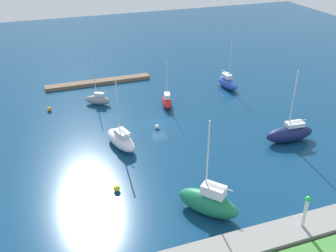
{
  "coord_description": "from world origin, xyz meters",
  "views": [
    {
      "loc": [
        16.63,
        51.36,
        28.87
      ],
      "look_at": [
        0.0,
        4.16,
        1.5
      ],
      "focal_mm": 40.73,
      "sensor_mm": 36.0,
      "label": 1
    }
  ],
  "objects_px": {
    "sailboat_green_center_basin": "(208,202)",
    "sailboat_navy_lone_north": "(290,133)",
    "mooring_buoy_orange": "(49,109)",
    "mooring_buoy_white": "(157,127)",
    "sailboat_red_by_breakwater": "(167,101)",
    "harbor_beacon": "(306,209)",
    "sailboat_gray_far_north": "(98,100)",
    "pier_dock": "(99,82)",
    "mooring_buoy_yellow": "(117,188)",
    "sailboat_blue_west_end": "(228,83)",
    "sailboat_white_off_beacon": "(121,139)"
  },
  "relations": [
    {
      "from": "pier_dock",
      "to": "mooring_buoy_white",
      "type": "xyz_separation_m",
      "value": [
        -5.23,
        21.37,
        0.01
      ]
    },
    {
      "from": "mooring_buoy_white",
      "to": "mooring_buoy_orange",
      "type": "xyz_separation_m",
      "value": [
        15.38,
        -11.85,
        0.04
      ]
    },
    {
      "from": "sailboat_red_by_breakwater",
      "to": "mooring_buoy_yellow",
      "type": "relative_size",
      "value": 10.2
    },
    {
      "from": "mooring_buoy_orange",
      "to": "sailboat_green_center_basin",
      "type": "bearing_deg",
      "value": 114.63
    },
    {
      "from": "sailboat_gray_far_north",
      "to": "mooring_buoy_white",
      "type": "height_order",
      "value": "sailboat_gray_far_north"
    },
    {
      "from": "sailboat_gray_far_north",
      "to": "mooring_buoy_yellow",
      "type": "bearing_deg",
      "value": 114.27
    },
    {
      "from": "mooring_buoy_orange",
      "to": "sailboat_blue_west_end",
      "type": "bearing_deg",
      "value": 178.51
    },
    {
      "from": "sailboat_white_off_beacon",
      "to": "mooring_buoy_yellow",
      "type": "relative_size",
      "value": 13.11
    },
    {
      "from": "sailboat_gray_far_north",
      "to": "mooring_buoy_orange",
      "type": "bearing_deg",
      "value": 29.16
    },
    {
      "from": "mooring_buoy_yellow",
      "to": "mooring_buoy_orange",
      "type": "bearing_deg",
      "value": -76.39
    },
    {
      "from": "pier_dock",
      "to": "sailboat_gray_far_north",
      "type": "relative_size",
      "value": 2.34
    },
    {
      "from": "sailboat_red_by_breakwater",
      "to": "sailboat_green_center_basin",
      "type": "relative_size",
      "value": 0.7
    },
    {
      "from": "sailboat_navy_lone_north",
      "to": "mooring_buoy_orange",
      "type": "bearing_deg",
      "value": -30.76
    },
    {
      "from": "harbor_beacon",
      "to": "sailboat_green_center_basin",
      "type": "bearing_deg",
      "value": -40.28
    },
    {
      "from": "sailboat_red_by_breakwater",
      "to": "sailboat_white_off_beacon",
      "type": "height_order",
      "value": "sailboat_white_off_beacon"
    },
    {
      "from": "mooring_buoy_white",
      "to": "mooring_buoy_yellow",
      "type": "relative_size",
      "value": 0.86
    },
    {
      "from": "harbor_beacon",
      "to": "mooring_buoy_white",
      "type": "relative_size",
      "value": 5.45
    },
    {
      "from": "mooring_buoy_white",
      "to": "sailboat_red_by_breakwater",
      "type": "bearing_deg",
      "value": -120.07
    },
    {
      "from": "pier_dock",
      "to": "sailboat_navy_lone_north",
      "type": "xyz_separation_m",
      "value": [
        -22.37,
        31.39,
        1.0
      ]
    },
    {
      "from": "harbor_beacon",
      "to": "sailboat_white_off_beacon",
      "type": "bearing_deg",
      "value": -60.24
    },
    {
      "from": "sailboat_blue_west_end",
      "to": "mooring_buoy_white",
      "type": "xyz_separation_m",
      "value": [
        17.87,
        10.98,
        -0.75
      ]
    },
    {
      "from": "sailboat_navy_lone_north",
      "to": "sailboat_gray_far_north",
      "type": "relative_size",
      "value": 1.25
    },
    {
      "from": "sailboat_white_off_beacon",
      "to": "mooring_buoy_white",
      "type": "relative_size",
      "value": 15.18
    },
    {
      "from": "mooring_buoy_white",
      "to": "mooring_buoy_yellow",
      "type": "height_order",
      "value": "mooring_buoy_yellow"
    },
    {
      "from": "sailboat_green_center_basin",
      "to": "sailboat_navy_lone_north",
      "type": "bearing_deg",
      "value": -100.65
    },
    {
      "from": "pier_dock",
      "to": "harbor_beacon",
      "type": "distance_m",
      "value": 49.66
    },
    {
      "from": "mooring_buoy_orange",
      "to": "mooring_buoy_white",
      "type": "bearing_deg",
      "value": 142.4
    },
    {
      "from": "pier_dock",
      "to": "sailboat_green_center_basin",
      "type": "xyz_separation_m",
      "value": [
        -4.6,
        41.68,
        1.25
      ]
    },
    {
      "from": "sailboat_blue_west_end",
      "to": "mooring_buoy_orange",
      "type": "relative_size",
      "value": 12.55
    },
    {
      "from": "pier_dock",
      "to": "sailboat_gray_far_north",
      "type": "xyz_separation_m",
      "value": [
        1.82,
        9.57,
        0.63
      ]
    },
    {
      "from": "sailboat_blue_west_end",
      "to": "mooring_buoy_yellow",
      "type": "bearing_deg",
      "value": -52.28
    },
    {
      "from": "mooring_buoy_yellow",
      "to": "sailboat_gray_far_north",
      "type": "bearing_deg",
      "value": -95.23
    },
    {
      "from": "sailboat_green_center_basin",
      "to": "mooring_buoy_white",
      "type": "bearing_deg",
      "value": -42.51
    },
    {
      "from": "sailboat_red_by_breakwater",
      "to": "sailboat_blue_west_end",
      "type": "xyz_separation_m",
      "value": [
        -13.72,
        -3.82,
        0.08
      ]
    },
    {
      "from": "harbor_beacon",
      "to": "sailboat_navy_lone_north",
      "type": "distance_m",
      "value": 19.7
    },
    {
      "from": "sailboat_green_center_basin",
      "to": "sailboat_navy_lone_north",
      "type": "relative_size",
      "value": 1.05
    },
    {
      "from": "harbor_beacon",
      "to": "sailboat_navy_lone_north",
      "type": "xyz_separation_m",
      "value": [
        -10.26,
        -16.66,
        -2.26
      ]
    },
    {
      "from": "sailboat_red_by_breakwater",
      "to": "mooring_buoy_orange",
      "type": "relative_size",
      "value": 10.63
    },
    {
      "from": "sailboat_blue_west_end",
      "to": "mooring_buoy_yellow",
      "type": "xyz_separation_m",
      "value": [
        27.21,
        24.1,
        -0.7
      ]
    },
    {
      "from": "sailboat_blue_west_end",
      "to": "sailboat_green_center_basin",
      "type": "bearing_deg",
      "value": -34.41
    },
    {
      "from": "mooring_buoy_yellow",
      "to": "mooring_buoy_orange",
      "type": "relative_size",
      "value": 1.04
    },
    {
      "from": "sailboat_green_center_basin",
      "to": "mooring_buoy_orange",
      "type": "bearing_deg",
      "value": -16.09
    },
    {
      "from": "harbor_beacon",
      "to": "mooring_buoy_white",
      "type": "height_order",
      "value": "harbor_beacon"
    },
    {
      "from": "mooring_buoy_white",
      "to": "mooring_buoy_orange",
      "type": "height_order",
      "value": "mooring_buoy_orange"
    },
    {
      "from": "sailboat_red_by_breakwater",
      "to": "sailboat_green_center_basin",
      "type": "height_order",
      "value": "sailboat_green_center_basin"
    },
    {
      "from": "pier_dock",
      "to": "sailboat_blue_west_end",
      "type": "bearing_deg",
      "value": 155.8
    },
    {
      "from": "sailboat_navy_lone_north",
      "to": "mooring_buoy_yellow",
      "type": "xyz_separation_m",
      "value": [
        26.47,
        3.09,
        -0.94
      ]
    },
    {
      "from": "sailboat_green_center_basin",
      "to": "harbor_beacon",
      "type": "bearing_deg",
      "value": -171.0
    },
    {
      "from": "sailboat_red_by_breakwater",
      "to": "sailboat_green_center_basin",
      "type": "bearing_deg",
      "value": -175.45
    },
    {
      "from": "sailboat_white_off_beacon",
      "to": "mooring_buoy_white",
      "type": "bearing_deg",
      "value": -78.19
    }
  ]
}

